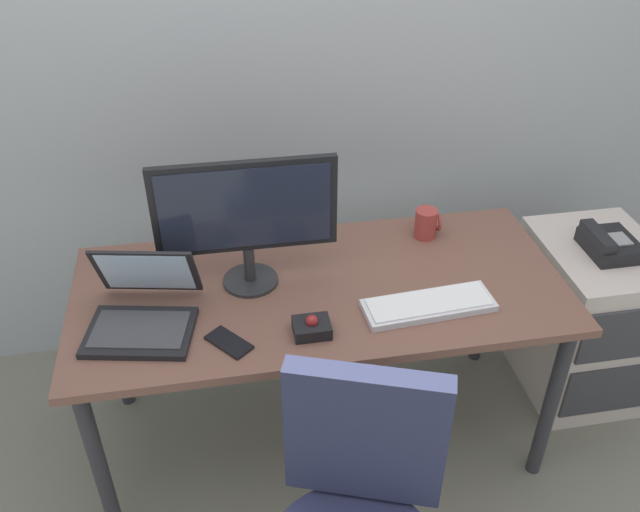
{
  "coord_description": "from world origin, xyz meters",
  "views": [
    {
      "loc": [
        -0.3,
        -1.7,
        2.06
      ],
      "look_at": [
        0.0,
        0.0,
        0.84
      ],
      "focal_mm": 37.85,
      "sensor_mm": 36.0,
      "label": 1
    }
  ],
  "objects_px": {
    "coffee_mug": "(427,223)",
    "monitor_main": "(246,214)",
    "laptop": "(143,309)",
    "trackball_mouse": "(312,327)",
    "cell_phone": "(229,342)",
    "file_cabinet": "(585,318)",
    "keyboard": "(429,305)",
    "desk_phone": "(609,244)"
  },
  "relations": [
    {
      "from": "desk_phone",
      "to": "keyboard",
      "type": "distance_m",
      "value": 0.81
    },
    {
      "from": "file_cabinet",
      "to": "coffee_mug",
      "type": "height_order",
      "value": "coffee_mug"
    },
    {
      "from": "laptop",
      "to": "cell_phone",
      "type": "relative_size",
      "value": 2.6
    },
    {
      "from": "laptop",
      "to": "keyboard",
      "type": "bearing_deg",
      "value": -5.58
    },
    {
      "from": "file_cabinet",
      "to": "keyboard",
      "type": "relative_size",
      "value": 1.57
    },
    {
      "from": "monitor_main",
      "to": "keyboard",
      "type": "xyz_separation_m",
      "value": [
        0.53,
        -0.23,
        -0.25
      ]
    },
    {
      "from": "cell_phone",
      "to": "desk_phone",
      "type": "bearing_deg",
      "value": -26.9
    },
    {
      "from": "file_cabinet",
      "to": "monitor_main",
      "type": "relative_size",
      "value": 1.17
    },
    {
      "from": "laptop",
      "to": "cell_phone",
      "type": "xyz_separation_m",
      "value": [
        0.24,
        -0.14,
        -0.05
      ]
    },
    {
      "from": "file_cabinet",
      "to": "desk_phone",
      "type": "relative_size",
      "value": 3.29
    },
    {
      "from": "desk_phone",
      "to": "cell_phone",
      "type": "height_order",
      "value": "desk_phone"
    },
    {
      "from": "file_cabinet",
      "to": "trackball_mouse",
      "type": "xyz_separation_m",
      "value": [
        -1.14,
        -0.33,
        0.41
      ]
    },
    {
      "from": "keyboard",
      "to": "coffee_mug",
      "type": "bearing_deg",
      "value": 74.05
    },
    {
      "from": "coffee_mug",
      "to": "monitor_main",
      "type": "bearing_deg",
      "value": -165.69
    },
    {
      "from": "file_cabinet",
      "to": "keyboard",
      "type": "xyz_separation_m",
      "value": [
        -0.77,
        -0.28,
        0.4
      ]
    },
    {
      "from": "coffee_mug",
      "to": "cell_phone",
      "type": "relative_size",
      "value": 0.75
    },
    {
      "from": "monitor_main",
      "to": "cell_phone",
      "type": "relative_size",
      "value": 3.98
    },
    {
      "from": "file_cabinet",
      "to": "laptop",
      "type": "distance_m",
      "value": 1.7
    },
    {
      "from": "laptop",
      "to": "desk_phone",
      "type": "bearing_deg",
      "value": 6.19
    },
    {
      "from": "desk_phone",
      "to": "monitor_main",
      "type": "height_order",
      "value": "monitor_main"
    },
    {
      "from": "file_cabinet",
      "to": "cell_phone",
      "type": "bearing_deg",
      "value": -166.56
    },
    {
      "from": "keyboard",
      "to": "file_cabinet",
      "type": "bearing_deg",
      "value": 19.85
    },
    {
      "from": "laptop",
      "to": "trackball_mouse",
      "type": "distance_m",
      "value": 0.51
    },
    {
      "from": "desk_phone",
      "to": "cell_phone",
      "type": "relative_size",
      "value": 1.41
    },
    {
      "from": "laptop",
      "to": "trackball_mouse",
      "type": "relative_size",
      "value": 3.35
    },
    {
      "from": "keyboard",
      "to": "coffee_mug",
      "type": "height_order",
      "value": "coffee_mug"
    },
    {
      "from": "laptop",
      "to": "trackball_mouse",
      "type": "bearing_deg",
      "value": -15.31
    },
    {
      "from": "file_cabinet",
      "to": "laptop",
      "type": "xyz_separation_m",
      "value": [
        -1.64,
        -0.19,
        0.44
      ]
    },
    {
      "from": "file_cabinet",
      "to": "coffee_mug",
      "type": "distance_m",
      "value": 0.8
    },
    {
      "from": "file_cabinet",
      "to": "monitor_main",
      "type": "height_order",
      "value": "monitor_main"
    },
    {
      "from": "desk_phone",
      "to": "coffee_mug",
      "type": "xyz_separation_m",
      "value": [
        -0.65,
        0.13,
        0.08
      ]
    },
    {
      "from": "keyboard",
      "to": "trackball_mouse",
      "type": "distance_m",
      "value": 0.38
    },
    {
      "from": "monitor_main",
      "to": "keyboard",
      "type": "bearing_deg",
      "value": -23.36
    },
    {
      "from": "monitor_main",
      "to": "coffee_mug",
      "type": "bearing_deg",
      "value": 14.31
    },
    {
      "from": "desk_phone",
      "to": "keyboard",
      "type": "bearing_deg",
      "value": -161.05
    },
    {
      "from": "desk_phone",
      "to": "laptop",
      "type": "bearing_deg",
      "value": -173.81
    },
    {
      "from": "keyboard",
      "to": "laptop",
      "type": "bearing_deg",
      "value": 174.42
    },
    {
      "from": "trackball_mouse",
      "to": "file_cabinet",
      "type": "bearing_deg",
      "value": 15.96
    },
    {
      "from": "monitor_main",
      "to": "keyboard",
      "type": "distance_m",
      "value": 0.63
    },
    {
      "from": "trackball_mouse",
      "to": "cell_phone",
      "type": "distance_m",
      "value": 0.25
    },
    {
      "from": "file_cabinet",
      "to": "monitor_main",
      "type": "distance_m",
      "value": 1.45
    },
    {
      "from": "desk_phone",
      "to": "cell_phone",
      "type": "distance_m",
      "value": 1.42
    }
  ]
}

